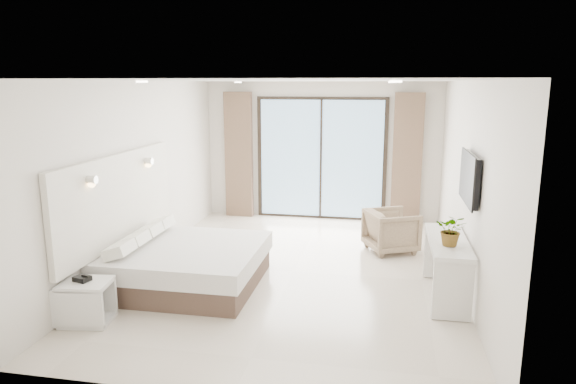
# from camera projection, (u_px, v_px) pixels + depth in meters

# --- Properties ---
(ground) EXTENTS (6.20, 6.20, 0.00)m
(ground) POSITION_uv_depth(u_px,v_px,m) (294.00, 272.00, 7.40)
(ground) COLOR beige
(ground) RESTS_ON ground
(room_shell) EXTENTS (4.62, 6.22, 2.72)m
(room_shell) POSITION_uv_depth(u_px,v_px,m) (289.00, 156.00, 7.74)
(room_shell) COLOR silver
(room_shell) RESTS_ON ground
(bed) EXTENTS (1.94, 1.84, 0.68)m
(bed) POSITION_uv_depth(u_px,v_px,m) (186.00, 264.00, 6.87)
(bed) COLOR brown
(bed) RESTS_ON ground
(nightstand) EXTENTS (0.59, 0.51, 0.48)m
(nightstand) POSITION_uv_depth(u_px,v_px,m) (87.00, 302.00, 5.79)
(nightstand) COLOR white
(nightstand) RESTS_ON ground
(phone) EXTENTS (0.20, 0.17, 0.06)m
(phone) POSITION_uv_depth(u_px,v_px,m) (82.00, 279.00, 5.75)
(phone) COLOR black
(phone) RESTS_ON nightstand
(console_desk) EXTENTS (0.46, 1.47, 0.77)m
(console_desk) POSITION_uv_depth(u_px,v_px,m) (447.00, 256.00, 6.40)
(console_desk) COLOR white
(console_desk) RESTS_ON ground
(plant) EXTENTS (0.44, 0.47, 0.30)m
(plant) POSITION_uv_depth(u_px,v_px,m) (452.00, 233.00, 6.07)
(plant) COLOR #33662D
(plant) RESTS_ON console_desk
(armchair) EXTENTS (0.92, 0.94, 0.75)m
(armchair) POSITION_uv_depth(u_px,v_px,m) (391.00, 229.00, 8.23)
(armchair) COLOR #978663
(armchair) RESTS_ON ground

